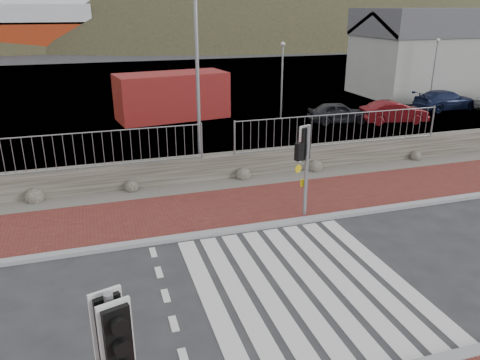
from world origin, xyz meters
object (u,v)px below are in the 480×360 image
object	(u,v)px
car_a	(338,113)
car_b	(394,112)
traffic_signal_far	(307,152)
shipping_container	(172,96)
traffic_signal_near	(114,349)
streetlight	(201,55)
car_c	(445,100)

from	to	relation	value
car_a	car_b	bearing A→B (deg)	-98.44
traffic_signal_far	shipping_container	size ratio (longest dim) A/B	0.46
shipping_container	car_a	world-z (taller)	shipping_container
car_b	traffic_signal_near	bearing A→B (deg)	145.12
streetlight	car_c	distance (m)	18.36
traffic_signal_near	streetlight	size ratio (longest dim) A/B	0.36
streetlight	car_b	world-z (taller)	streetlight
shipping_container	car_b	xyz separation A→B (m)	(11.11, -4.71, -0.67)
traffic_signal_near	traffic_signal_far	bearing A→B (deg)	32.85
streetlight	traffic_signal_near	bearing A→B (deg)	-96.18
traffic_signal_far	streetlight	distance (m)	5.61
traffic_signal_near	streetlight	bearing A→B (deg)	54.89
streetlight	car_a	bearing A→B (deg)	45.12
traffic_signal_near	shipping_container	distance (m)	21.40
traffic_signal_near	shipping_container	xyz separation A→B (m)	(4.30, 20.95, -0.76)
traffic_signal_far	shipping_container	bearing A→B (deg)	-106.21
traffic_signal_far	car_c	xyz separation A→B (m)	(14.75, 11.58, -1.43)
traffic_signal_far	car_c	bearing A→B (deg)	-163.67
traffic_signal_near	traffic_signal_far	size ratio (longest dim) A/B	1.00
traffic_signal_near	car_b	distance (m)	22.42
traffic_signal_near	car_a	distance (m)	21.31
traffic_signal_far	car_a	world-z (taller)	traffic_signal_far
streetlight	shipping_container	size ratio (longest dim) A/B	1.27
streetlight	car_c	size ratio (longest dim) A/B	1.90
car_b	car_c	xyz separation A→B (m)	(5.04, 2.04, 0.00)
car_a	traffic_signal_near	bearing A→B (deg)	153.11
streetlight	car_b	distance (m)	13.08
streetlight	shipping_container	distance (m)	9.98
shipping_container	car_c	xyz separation A→B (m)	(16.14, -2.67, -0.66)
traffic_signal_far	streetlight	bearing A→B (deg)	-90.15
streetlight	car_a	distance (m)	11.10
traffic_signal_near	streetlight	distance (m)	12.29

